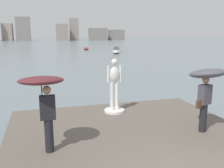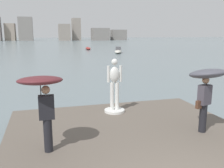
{
  "view_description": "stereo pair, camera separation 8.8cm",
  "coord_description": "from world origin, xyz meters",
  "px_view_note": "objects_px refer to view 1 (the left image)",
  "views": [
    {
      "loc": [
        -2.52,
        -3.18,
        3.37
      ],
      "look_at": [
        0.0,
        5.45,
        1.55
      ],
      "focal_mm": 39.73,
      "sensor_mm": 36.0,
      "label": 1
    },
    {
      "loc": [
        -2.44,
        -3.2,
        3.37
      ],
      "look_at": [
        0.0,
        5.45,
        1.55
      ],
      "focal_mm": 39.73,
      "sensor_mm": 36.0,
      "label": 2
    }
  ],
  "objects_px": {
    "statue_white_figure": "(114,90)",
    "boat_leftward": "(116,51)",
    "onlooker_right": "(207,81)",
    "onlooker_left": "(43,91)",
    "boat_far": "(86,48)"
  },
  "relations": [
    {
      "from": "onlooker_right",
      "to": "boat_leftward",
      "type": "relative_size",
      "value": 0.36
    },
    {
      "from": "onlooker_right",
      "to": "boat_far",
      "type": "xyz_separation_m",
      "value": [
        5.06,
        47.89,
        -1.7
      ]
    },
    {
      "from": "boat_far",
      "to": "boat_leftward",
      "type": "relative_size",
      "value": 0.63
    },
    {
      "from": "onlooker_right",
      "to": "onlooker_left",
      "type": "bearing_deg",
      "value": -179.04
    },
    {
      "from": "statue_white_figure",
      "to": "boat_leftward",
      "type": "distance_m",
      "value": 35.8
    },
    {
      "from": "boat_far",
      "to": "boat_leftward",
      "type": "xyz_separation_m",
      "value": [
        3.49,
        -11.13,
        0.1
      ]
    },
    {
      "from": "onlooker_left",
      "to": "boat_far",
      "type": "xyz_separation_m",
      "value": [
        9.83,
        47.97,
        -1.7
      ]
    },
    {
      "from": "boat_far",
      "to": "boat_leftward",
      "type": "height_order",
      "value": "boat_leftward"
    },
    {
      "from": "boat_far",
      "to": "statue_white_figure",
      "type": "bearing_deg",
      "value": -99.02
    },
    {
      "from": "onlooker_left",
      "to": "boat_far",
      "type": "height_order",
      "value": "onlooker_left"
    },
    {
      "from": "onlooker_left",
      "to": "boat_leftward",
      "type": "relative_size",
      "value": 0.36
    },
    {
      "from": "onlooker_left",
      "to": "boat_far",
      "type": "distance_m",
      "value": 49.0
    },
    {
      "from": "statue_white_figure",
      "to": "onlooker_left",
      "type": "xyz_separation_m",
      "value": [
        -2.64,
        -2.68,
        0.72
      ]
    },
    {
      "from": "onlooker_right",
      "to": "boat_leftward",
      "type": "height_order",
      "value": "onlooker_right"
    },
    {
      "from": "statue_white_figure",
      "to": "onlooker_left",
      "type": "height_order",
      "value": "statue_white_figure"
    }
  ]
}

